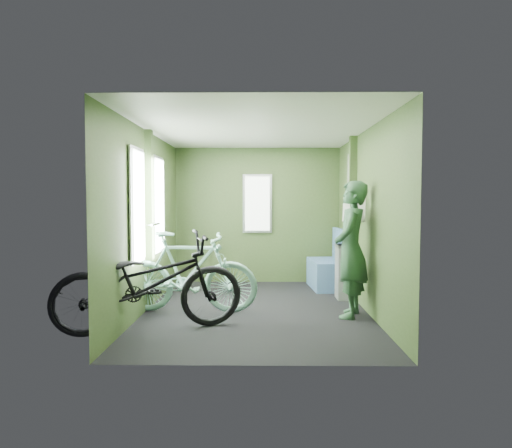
# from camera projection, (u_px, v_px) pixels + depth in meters

# --- Properties ---
(room) EXTENTS (4.00, 4.02, 2.31)m
(room) POSITION_uv_depth(u_px,v_px,m) (253.00, 198.00, 5.85)
(room) COLOR black
(room) RESTS_ON ground
(bicycle_black) EXTENTS (2.16, 1.41, 1.11)m
(bicycle_black) POSITION_uv_depth(u_px,v_px,m) (150.00, 332.00, 4.89)
(bicycle_black) COLOR black
(bicycle_black) RESTS_ON ground
(bicycle_mint) EXTENTS (1.77, 0.75, 1.10)m
(bicycle_mint) POSITION_uv_depth(u_px,v_px,m) (188.00, 314.00, 5.67)
(bicycle_mint) COLOR #7FBCA6
(bicycle_mint) RESTS_ON ground
(passenger) EXTENTS (0.55, 0.73, 1.64)m
(passenger) POSITION_uv_depth(u_px,v_px,m) (351.00, 249.00, 5.48)
(passenger) COLOR #2B4F33
(passenger) RESTS_ON ground
(waste_box) EXTENTS (0.23, 0.32, 0.78)m
(waste_box) POSITION_uv_depth(u_px,v_px,m) (345.00, 272.00, 6.50)
(waste_box) COLOR slate
(waste_box) RESTS_ON ground
(bench_seat) EXTENTS (0.57, 0.94, 0.95)m
(bench_seat) POSITION_uv_depth(u_px,v_px,m) (328.00, 271.00, 7.30)
(bench_seat) COLOR #324A69
(bench_seat) RESTS_ON ground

